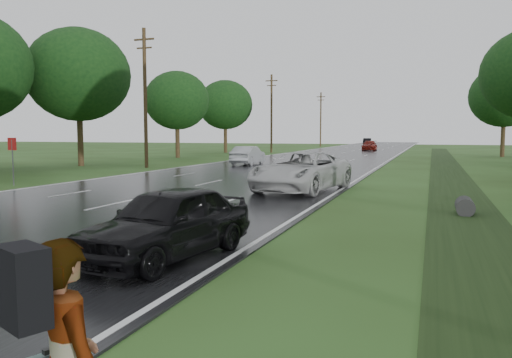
{
  "coord_description": "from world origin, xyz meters",
  "views": [
    {
      "loc": [
        10.49,
        -6.63,
        2.52
      ],
      "look_at": [
        6.08,
        5.84,
        1.3
      ],
      "focal_mm": 35.0,
      "sensor_mm": 36.0,
      "label": 1
    }
  ],
  "objects_px": {
    "dark_sedan": "(168,222)",
    "silver_sedan": "(248,155)",
    "road_sign": "(12,151)",
    "white_pickup": "(301,171)"
  },
  "relations": [
    {
      "from": "dark_sedan",
      "to": "silver_sedan",
      "type": "bearing_deg",
      "value": 116.66
    },
    {
      "from": "dark_sedan",
      "to": "road_sign",
      "type": "bearing_deg",
      "value": 153.98
    },
    {
      "from": "dark_sedan",
      "to": "white_pickup",
      "type": "bearing_deg",
      "value": 101.17
    },
    {
      "from": "silver_sedan",
      "to": "road_sign",
      "type": "bearing_deg",
      "value": 71.94
    },
    {
      "from": "road_sign",
      "to": "white_pickup",
      "type": "relative_size",
      "value": 0.38
    },
    {
      "from": "dark_sedan",
      "to": "silver_sedan",
      "type": "xyz_separation_m",
      "value": [
        -8.73,
        28.06,
        0.01
      ]
    },
    {
      "from": "white_pickup",
      "to": "dark_sedan",
      "type": "relative_size",
      "value": 1.43
    },
    {
      "from": "road_sign",
      "to": "dark_sedan",
      "type": "height_order",
      "value": "road_sign"
    },
    {
      "from": "road_sign",
      "to": "white_pickup",
      "type": "distance_m",
      "value": 13.89
    },
    {
      "from": "road_sign",
      "to": "white_pickup",
      "type": "height_order",
      "value": "road_sign"
    }
  ]
}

